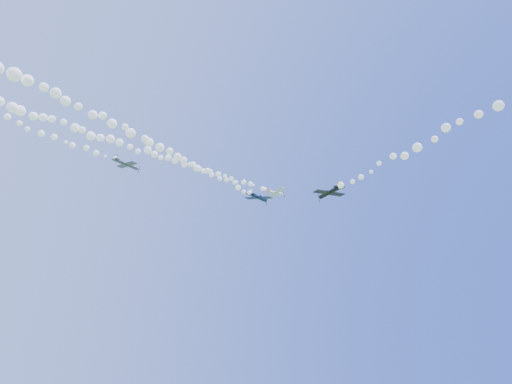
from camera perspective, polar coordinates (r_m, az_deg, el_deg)
plane_white at (r=117.01m, az=2.60°, el=-0.12°), size 6.65×6.76×2.01m
smoke_trail_white at (r=98.89m, az=-14.53°, el=5.28°), size 72.34×3.94×2.81m
plane_navy at (r=111.57m, az=0.32°, el=-0.73°), size 7.83×8.14×2.41m
smoke_trail_navy at (r=84.37m, az=-19.11°, el=8.93°), size 83.25×24.92×3.05m
plane_grey at (r=91.64m, az=-16.87°, el=3.56°), size 6.16×6.47×2.08m
plane_black at (r=75.09m, az=9.76°, el=-0.06°), size 6.39×6.06×1.84m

